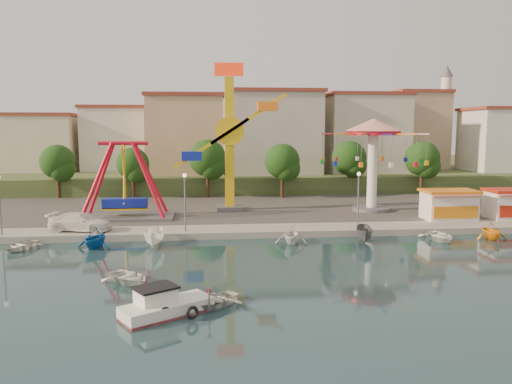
{
  "coord_description": "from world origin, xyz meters",
  "views": [
    {
      "loc": [
        -5.81,
        -31.84,
        9.8
      ],
      "look_at": [
        -1.48,
        14.0,
        4.0
      ],
      "focal_mm": 35.0,
      "sensor_mm": 36.0,
      "label": 1
    }
  ],
  "objects": [
    {
      "name": "ground",
      "position": [
        0.0,
        0.0,
        0.0
      ],
      "size": [
        200.0,
        200.0,
        0.0
      ],
      "primitive_type": "plane",
      "color": "#143238",
      "rests_on": "ground"
    },
    {
      "name": "quay_deck",
      "position": [
        0.0,
        62.0,
        0.3
      ],
      "size": [
        200.0,
        100.0,
        0.6
      ],
      "primitive_type": "cube",
      "color": "#9E998E",
      "rests_on": "ground"
    },
    {
      "name": "asphalt_pad",
      "position": [
        0.0,
        30.0,
        0.6
      ],
      "size": [
        90.0,
        28.0,
        0.01
      ],
      "primitive_type": "cube",
      "color": "#4C4944",
      "rests_on": "quay_deck"
    },
    {
      "name": "hill_terrace",
      "position": [
        0.0,
        67.0,
        1.5
      ],
      "size": [
        200.0,
        60.0,
        3.0
      ],
      "primitive_type": "cube",
      "color": "#384C26",
      "rests_on": "ground"
    },
    {
      "name": "pirate_ship_ride",
      "position": [
        -14.54,
        20.41,
        4.39
      ],
      "size": [
        10.0,
        5.0,
        8.0
      ],
      "color": "#59595E",
      "rests_on": "quay_deck"
    },
    {
      "name": "kamikaze_tower",
      "position": [
        -3.04,
        24.4,
        8.37
      ],
      "size": [
        8.58,
        3.1,
        16.5
      ],
      "color": "#59595E",
      "rests_on": "quay_deck"
    },
    {
      "name": "wave_swinger",
      "position": [
        12.55,
        22.79,
        8.2
      ],
      "size": [
        11.6,
        11.6,
        10.4
      ],
      "color": "#59595E",
      "rests_on": "quay_deck"
    },
    {
      "name": "booth_left",
      "position": [
        18.59,
        16.49,
        2.16
      ],
      "size": [
        5.4,
        3.78,
        3.08
      ],
      "color": "white",
      "rests_on": "quay_deck"
    },
    {
      "name": "lamp_post_0",
      "position": [
        -24.0,
        13.0,
        3.1
      ],
      "size": [
        0.14,
        0.14,
        5.0
      ],
      "primitive_type": "cylinder",
      "color": "#59595E",
      "rests_on": "quay_deck"
    },
    {
      "name": "lamp_post_1",
      "position": [
        -8.0,
        13.0,
        3.1
      ],
      "size": [
        0.14,
        0.14,
        5.0
      ],
      "primitive_type": "cylinder",
      "color": "#59595E",
      "rests_on": "quay_deck"
    },
    {
      "name": "lamp_post_2",
      "position": [
        8.0,
        13.0,
        3.1
      ],
      "size": [
        0.14,
        0.14,
        5.0
      ],
      "primitive_type": "cylinder",
      "color": "#59595E",
      "rests_on": "quay_deck"
    },
    {
      "name": "tree_0",
      "position": [
        -26.0,
        36.98,
        5.47
      ],
      "size": [
        4.6,
        4.6,
        7.19
      ],
      "color": "#382314",
      "rests_on": "quay_deck"
    },
    {
      "name": "tree_1",
      "position": [
        -16.0,
        36.24,
        5.2
      ],
      "size": [
        4.35,
        4.35,
        6.8
      ],
      "color": "#382314",
      "rests_on": "quay_deck"
    },
    {
      "name": "tree_2",
      "position": [
        -6.0,
        35.81,
        5.92
      ],
      "size": [
        5.02,
        5.02,
        7.85
      ],
      "color": "#382314",
      "rests_on": "quay_deck"
    },
    {
      "name": "tree_3",
      "position": [
        4.0,
        34.36,
        5.55
      ],
      "size": [
        4.68,
        4.68,
        7.32
      ],
      "color": "#382314",
      "rests_on": "quay_deck"
    },
    {
      "name": "tree_4",
      "position": [
        14.0,
        37.35,
        5.75
      ],
      "size": [
        4.86,
        4.86,
        7.6
      ],
      "color": "#382314",
      "rests_on": "quay_deck"
    },
    {
      "name": "tree_5",
      "position": [
        24.0,
        35.54,
        5.71
      ],
      "size": [
        4.83,
        4.83,
        7.54
      ],
      "color": "#382314",
      "rests_on": "quay_deck"
    },
    {
      "name": "building_0",
      "position": [
        -33.37,
        46.06,
        8.93
      ],
      "size": [
        9.26,
        9.53,
        11.87
      ],
      "primitive_type": "cube",
      "color": "beige",
      "rests_on": "hill_terrace"
    },
    {
      "name": "building_1",
      "position": [
        -21.33,
        51.38,
        7.32
      ],
      "size": [
        12.33,
        9.01,
        8.63
      ],
      "primitive_type": "cube",
      "color": "silver",
      "rests_on": "hill_terrace"
    },
    {
      "name": "building_2",
      "position": [
        -8.19,
        51.96,
        8.62
      ],
      "size": [
        11.95,
        9.28,
        11.23
      ],
      "primitive_type": "cube",
      "color": "tan",
      "rests_on": "hill_terrace"
    },
    {
      "name": "building_3",
      "position": [
        5.6,
        48.8,
        7.6
      ],
      "size": [
        12.59,
        10.5,
        9.2
      ],
      "primitive_type": "cube",
      "color": "beige",
      "rests_on": "hill_terrace"
    },
    {
      "name": "building_4",
      "position": [
        19.07,
        52.2,
        7.62
      ],
      "size": [
        10.75,
        9.23,
        9.24
      ],
      "primitive_type": "cube",
      "color": "beige",
      "rests_on": "hill_terrace"
    },
    {
      "name": "building_5",
      "position": [
        32.37,
        50.33,
        8.61
      ],
      "size": [
        12.77,
        10.96,
        11.21
      ],
      "primitive_type": "cube",
      "color": "tan",
      "rests_on": "hill_terrace"
    },
    {
      "name": "building_6",
      "position": [
        44.15,
        48.77,
        9.18
      ],
      "size": [
        8.23,
        8.98,
        12.36
      ],
      "primitive_type": "cube",
      "color": "silver",
      "rests_on": "hill_terrace"
    },
    {
      "name": "minaret",
      "position": [
        36.0,
        54.0,
        12.55
      ],
      "size": [
        2.8,
        2.8,
        18.0
      ],
      "color": "silver",
      "rests_on": "hill_terrace"
    },
    {
      "name": "cabin_motorboat",
      "position": [
        -8.25,
        -6.07,
        0.46
      ],
      "size": [
        5.07,
        4.15,
        1.7
      ],
      "rotation": [
        0.0,
        0.0,
        0.57
      ],
      "color": "white",
      "rests_on": "ground"
    },
    {
      "name": "rowboat_a",
      "position": [
        -11.08,
        -0.07,
        0.37
      ],
      "size": [
        4.26,
        4.28,
        0.73
      ],
      "primitive_type": "imported",
      "rotation": [
        0.0,
        0.0,
        0.77
      ],
      "color": "white",
      "rests_on": "ground"
    },
    {
      "name": "rowboat_b",
      "position": [
        -5.66,
        -4.95,
        0.34
      ],
      "size": [
        4.04,
        4.0,
        0.69
      ],
      "primitive_type": "imported",
      "rotation": [
        0.0,
        0.0,
        -0.82
      ],
      "color": "silver",
      "rests_on": "ground"
    },
    {
      "name": "van",
      "position": [
        -17.56,
        14.16,
        1.42
      ],
      "size": [
        6.0,
        3.38,
        1.64
      ],
      "primitive_type": "imported",
      "rotation": [
        0.0,
        0.0,
        1.37
      ],
      "color": "white",
      "rests_on": "quay_deck"
    },
    {
      "name": "moored_boat_0",
      "position": [
        -21.29,
        9.8,
        0.36
      ],
      "size": [
        3.39,
        4.06,
        0.72
      ],
      "primitive_type": "imported",
      "rotation": [
        0.0,
        0.0,
        -0.29
      ],
      "color": "beige",
      "rests_on": "ground"
    },
    {
      "name": "moored_boat_1",
      "position": [
        -15.31,
        9.8,
        0.87
      ],
      "size": [
        3.68,
        3.98,
        1.75
      ],
      "primitive_type": "imported",
      "rotation": [
        0.0,
        0.0,
        -0.28
      ],
      "color": "#1359A7",
      "rests_on": "ground"
    },
    {
      "name": "moored_boat_2",
      "position": [
        -10.41,
        9.8,
        0.78
      ],
      "size": [
        1.64,
        4.07,
        1.56
      ],
      "primitive_type": "imported",
      "rotation": [
        0.0,
        0.0,
        -0.03
      ],
      "color": "white",
      "rests_on": "ground"
    },
    {
      "name": "moored_boat_4",
      "position": [
        1.19,
        9.8,
        0.85
      ],
      "size": [
        3.34,
        3.69,
        1.69
      ],
      "primitive_type": "imported",
      "rotation": [
        0.0,
        0.0,
        -0.2
      ],
      "color": "white",
      "rests_on": "ground"
    },
    {
      "name": "moored_boat_5",
      "position": [
        7.65,
        9.8,
        0.72
      ],
      "size": [
        2.3,
        3.98,
        1.45
      ],
      "primitive_type": "imported",
      "rotation": [
        0.0,
        0.0,
        -0.25
      ],
      "color": "#5A5A5F",
      "rests_on": "ground"
    },
    {
      "name": "moored_boat_6",
      "position": [
        14.49,
        9.8,
        0.4
      ],
      "size": [
        2.86,
        3.95,
        0.81
      ],
      "primitive_type": "imported",
      "rotation": [
        0.0,
        0.0,
        0.02
      ],
      "color": "white",
      "rests_on": "ground"
    },
    {
      "name": "moored_boat_7",
      "position": [
        19.3,
        9.8,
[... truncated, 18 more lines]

